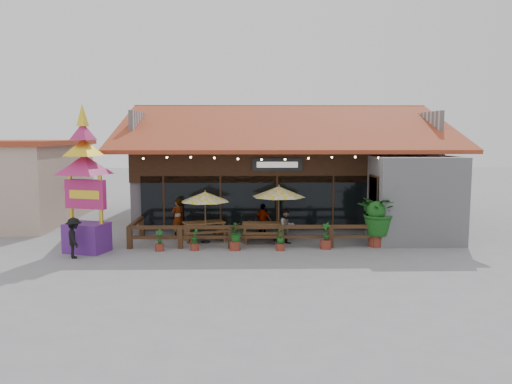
{
  "coord_description": "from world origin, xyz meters",
  "views": [
    {
      "loc": [
        -1.95,
        -20.02,
        4.45
      ],
      "look_at": [
        -1.44,
        1.5,
        2.03
      ],
      "focal_mm": 35.0,
      "sensor_mm": 36.0,
      "label": 1
    }
  ],
  "objects_px": {
    "umbrella_right": "(279,192)",
    "picnic_table_left": "(204,228)",
    "umbrella_left": "(205,197)",
    "pedestrian": "(74,238)",
    "picnic_table_right": "(262,229)",
    "tropical_plant": "(377,212)",
    "thai_sign_tower": "(84,169)"
  },
  "relations": [
    {
      "from": "thai_sign_tower",
      "to": "pedestrian",
      "type": "bearing_deg",
      "value": -99.61
    },
    {
      "from": "umbrella_left",
      "to": "pedestrian",
      "type": "relative_size",
      "value": 1.68
    },
    {
      "from": "pedestrian",
      "to": "picnic_table_right",
      "type": "bearing_deg",
      "value": -93.62
    },
    {
      "from": "picnic_table_left",
      "to": "thai_sign_tower",
      "type": "bearing_deg",
      "value": -155.81
    },
    {
      "from": "picnic_table_right",
      "to": "umbrella_left",
      "type": "bearing_deg",
      "value": -177.07
    },
    {
      "from": "umbrella_right",
      "to": "tropical_plant",
      "type": "distance_m",
      "value": 4.12
    },
    {
      "from": "picnic_table_left",
      "to": "pedestrian",
      "type": "height_order",
      "value": "pedestrian"
    },
    {
      "from": "picnic_table_left",
      "to": "picnic_table_right",
      "type": "height_order",
      "value": "picnic_table_left"
    },
    {
      "from": "umbrella_right",
      "to": "picnic_table_left",
      "type": "xyz_separation_m",
      "value": [
        -3.17,
        0.14,
        -1.55
      ]
    },
    {
      "from": "thai_sign_tower",
      "to": "umbrella_right",
      "type": "bearing_deg",
      "value": 13.53
    },
    {
      "from": "picnic_table_right",
      "to": "tropical_plant",
      "type": "height_order",
      "value": "tropical_plant"
    },
    {
      "from": "picnic_table_left",
      "to": "umbrella_right",
      "type": "bearing_deg",
      "value": -2.58
    },
    {
      "from": "picnic_table_left",
      "to": "umbrella_left",
      "type": "bearing_deg",
      "value": -76.54
    },
    {
      "from": "umbrella_left",
      "to": "tropical_plant",
      "type": "distance_m",
      "value": 7.06
    },
    {
      "from": "umbrella_left",
      "to": "picnic_table_left",
      "type": "xyz_separation_m",
      "value": [
        -0.09,
        0.37,
        -1.37
      ]
    },
    {
      "from": "picnic_table_left",
      "to": "thai_sign_tower",
      "type": "height_order",
      "value": "thai_sign_tower"
    },
    {
      "from": "pedestrian",
      "to": "umbrella_left",
      "type": "bearing_deg",
      "value": -85.5
    },
    {
      "from": "picnic_table_right",
      "to": "thai_sign_tower",
      "type": "xyz_separation_m",
      "value": [
        -6.82,
        -1.71,
        2.66
      ]
    },
    {
      "from": "umbrella_right",
      "to": "thai_sign_tower",
      "type": "distance_m",
      "value": 7.81
    },
    {
      "from": "umbrella_right",
      "to": "tropical_plant",
      "type": "bearing_deg",
      "value": -16.17
    },
    {
      "from": "umbrella_left",
      "to": "pedestrian",
      "type": "height_order",
      "value": "umbrella_left"
    },
    {
      "from": "umbrella_right",
      "to": "picnic_table_right",
      "type": "height_order",
      "value": "umbrella_right"
    },
    {
      "from": "picnic_table_right",
      "to": "pedestrian",
      "type": "distance_m",
      "value": 7.49
    },
    {
      "from": "picnic_table_left",
      "to": "tropical_plant",
      "type": "distance_m",
      "value": 7.23
    },
    {
      "from": "thai_sign_tower",
      "to": "tropical_plant",
      "type": "relative_size",
      "value": 2.5
    },
    {
      "from": "picnic_table_right",
      "to": "pedestrian",
      "type": "relative_size",
      "value": 1.13
    },
    {
      "from": "picnic_table_left",
      "to": "picnic_table_right",
      "type": "distance_m",
      "value": 2.49
    },
    {
      "from": "tropical_plant",
      "to": "pedestrian",
      "type": "height_order",
      "value": "tropical_plant"
    },
    {
      "from": "umbrella_right",
      "to": "thai_sign_tower",
      "type": "bearing_deg",
      "value": -166.47
    },
    {
      "from": "picnic_table_right",
      "to": "umbrella_right",
      "type": "bearing_deg",
      "value": 8.27
    },
    {
      "from": "umbrella_left",
      "to": "tropical_plant",
      "type": "relative_size",
      "value": 1.03
    },
    {
      "from": "picnic_table_right",
      "to": "picnic_table_left",
      "type": "bearing_deg",
      "value": 174.39
    }
  ]
}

